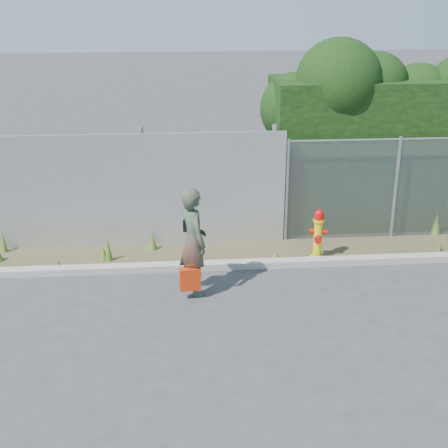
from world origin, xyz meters
The scene contains 10 objects.
ground centered at (0.00, 0.00, 0.00)m, with size 80.00×80.00×0.00m, color #37373A.
curb centered at (0.00, 1.80, 0.06)m, with size 16.00×0.22×0.12m, color gray.
weed_strip centered at (-0.06, 2.44, 0.11)m, with size 16.00×1.34×0.54m.
corrugated_fence centered at (-3.25, 3.01, 1.10)m, with size 8.50×0.21×2.30m.
chainlink_fence centered at (4.25, 3.00, 1.03)m, with size 6.50×0.07×2.05m.
hedge centered at (4.55, 4.02, 2.03)m, with size 7.54×1.95×3.81m.
fire_hydrant centered at (1.48, 2.06, 0.48)m, with size 0.33×0.30×0.99m.
woman centered at (-0.83, 0.94, 0.90)m, with size 0.65×0.43×1.79m, color #106B46.
red_tote_bag centered at (-0.90, 0.69, 0.35)m, with size 0.33×0.12×0.43m.
black_shoulder_bag centered at (-0.85, 1.05, 1.12)m, with size 0.26×0.11×0.19m.
Camera 1 is at (-1.10, -8.28, 4.75)m, focal length 50.00 mm.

